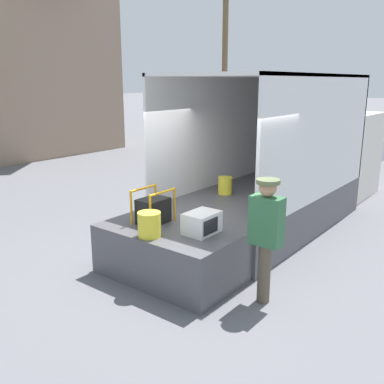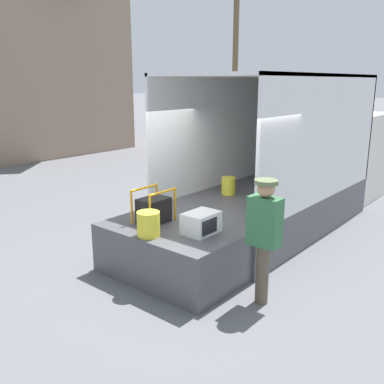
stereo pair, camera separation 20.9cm
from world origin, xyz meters
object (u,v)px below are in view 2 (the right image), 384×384
Objects in this scene: worker_person at (264,229)px; pickup_truck_silver at (369,145)px; microwave at (201,223)px; box_truck at (307,171)px; portable_generator at (154,210)px; orange_bucket at (148,224)px; utility_pole at (235,52)px.

pickup_truck_silver is at bearing 11.94° from worker_person.
box_truck is at bearing 6.32° from microwave.
orange_bucket is at bearing -143.09° from portable_generator.
utility_pole is (13.47, 8.67, 3.43)m from microwave.
box_truck is 4.87m from worker_person.
worker_person is at bearing -161.44° from box_truck.
pickup_truck_silver reaches higher than orange_bucket.
box_truck reaches higher than orange_bucket.
utility_pole reaches higher than orange_bucket.
orange_bucket is at bearing 138.58° from microwave.
utility_pole is (8.79, 8.15, 3.45)m from box_truck.
portable_generator is at bearing -150.17° from utility_pole.
pickup_truck_silver is (13.16, 1.10, -0.42)m from orange_bucket.
utility_pole is (0.89, 7.05, 3.83)m from pickup_truck_silver.
box_truck is 12.47m from utility_pole.
portable_generator is 12.68m from pickup_truck_silver.
portable_generator and pickup_truck_silver have the same top height.
orange_bucket is at bearing -149.89° from utility_pole.
worker_person is 0.21× the size of utility_pole.
microwave is (-4.68, -0.52, 0.03)m from box_truck.
portable_generator is (-4.75, 0.38, 0.08)m from box_truck.
microwave is 0.30× the size of worker_person.
worker_person reaches higher than portable_generator.
microwave is 0.89× the size of portable_generator.
pickup_truck_silver is at bearing 3.23° from portable_generator.
box_truck is at bearing -172.10° from pickup_truck_silver.
worker_person is at bearing -168.06° from pickup_truck_silver.
microwave is 1.04m from worker_person.
pickup_truck_silver is at bearing 4.76° from orange_bucket.
worker_person reaches higher than pickup_truck_silver.
orange_bucket is 0.07× the size of pickup_truck_silver.
box_truck is at bearing 0.01° from orange_bucket.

